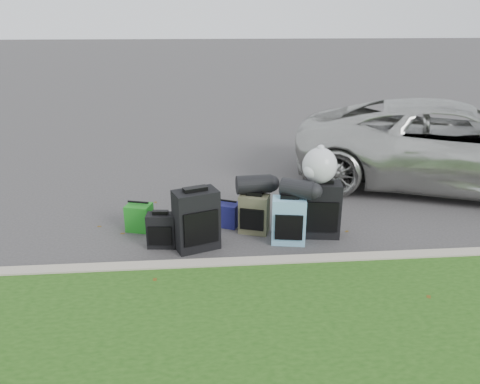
{
  "coord_description": "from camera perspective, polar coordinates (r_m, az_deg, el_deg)",
  "views": [
    {
      "loc": [
        -0.61,
        -5.79,
        2.81
      ],
      "look_at": [
        -0.1,
        0.2,
        0.55
      ],
      "focal_mm": 35.0,
      "sensor_mm": 36.0,
      "label": 1
    }
  ],
  "objects": [
    {
      "name": "duffel_right",
      "position": [
        6.04,
        7.05,
        0.4
      ],
      "size": [
        0.49,
        0.42,
        0.24
      ],
      "primitive_type": "cylinder",
      "rotation": [
        0.0,
        1.57,
        -0.53
      ],
      "color": "black",
      "rests_on": "suitcase_teal"
    },
    {
      "name": "suitcase_olive",
      "position": [
        6.42,
        1.73,
        -2.69
      ],
      "size": [
        0.46,
        0.37,
        0.54
      ],
      "primitive_type": "cube",
      "rotation": [
        0.0,
        0.0,
        -0.34
      ],
      "color": "#41412C",
      "rests_on": "ground"
    },
    {
      "name": "suv",
      "position": [
        8.88,
        24.51,
        5.22
      ],
      "size": [
        5.81,
        4.18,
        1.47
      ],
      "primitive_type": "imported",
      "rotation": [
        0.0,
        0.0,
        1.2
      ],
      "color": "#B7B7B2",
      "rests_on": "ground"
    },
    {
      "name": "suitcase_large_black_left",
      "position": [
        5.97,
        -5.35,
        -3.4
      ],
      "size": [
        0.62,
        0.49,
        0.78
      ],
      "primitive_type": "cube",
      "rotation": [
        0.0,
        0.0,
        0.35
      ],
      "color": "black",
      "rests_on": "ground"
    },
    {
      "name": "ground",
      "position": [
        6.47,
        1.04,
        -5.16
      ],
      "size": [
        120.0,
        120.0,
        0.0
      ],
      "primitive_type": "plane",
      "color": "#383535",
      "rests_on": "ground"
    },
    {
      "name": "suitcase_teal",
      "position": [
        6.15,
        5.96,
        -3.5
      ],
      "size": [
        0.47,
        0.33,
        0.62
      ],
      "primitive_type": "cube",
      "rotation": [
        0.0,
        0.0,
        -0.17
      ],
      "color": "#5687A0",
      "rests_on": "ground"
    },
    {
      "name": "tote_navy",
      "position": [
        6.66,
        -1.56,
        -2.75
      ],
      "size": [
        0.39,
        0.36,
        0.34
      ],
      "primitive_type": "cube",
      "rotation": [
        0.0,
        0.0,
        -0.43
      ],
      "color": "navy",
      "rests_on": "ground"
    },
    {
      "name": "trash_bag",
      "position": [
        6.2,
        9.69,
        3.19
      ],
      "size": [
        0.46,
        0.46,
        0.46
      ],
      "primitive_type": "sphere",
      "color": "silver",
      "rests_on": "suitcase_large_black_right"
    },
    {
      "name": "duffel_left",
      "position": [
        6.36,
        1.7,
        0.94
      ],
      "size": [
        0.49,
        0.29,
        0.26
      ],
      "primitive_type": "cylinder",
      "rotation": [
        0.0,
        1.57,
        0.07
      ],
      "color": "black",
      "rests_on": "suitcase_olive"
    },
    {
      "name": "suitcase_small_black",
      "position": [
        6.13,
        -9.55,
        -4.64
      ],
      "size": [
        0.38,
        0.23,
        0.45
      ],
      "primitive_type": "cube",
      "rotation": [
        0.0,
        0.0,
        -0.1
      ],
      "color": "black",
      "rests_on": "ground"
    },
    {
      "name": "curb",
      "position": [
        5.55,
        2.1,
        -8.94
      ],
      "size": [
        120.0,
        0.18,
        0.15
      ],
      "primitive_type": "cube",
      "color": "#9E937F",
      "rests_on": "ground"
    },
    {
      "name": "suitcase_large_black_right",
      "position": [
        6.38,
        9.85,
        -2.12
      ],
      "size": [
        0.54,
        0.37,
        0.76
      ],
      "primitive_type": "cube",
      "rotation": [
        0.0,
        0.0,
        -0.14
      ],
      "color": "black",
      "rests_on": "ground"
    },
    {
      "name": "tote_green",
      "position": [
        6.67,
        -12.17,
        -3.04
      ],
      "size": [
        0.39,
        0.35,
        0.38
      ],
      "primitive_type": "cube",
      "rotation": [
        0.0,
        0.0,
        -0.28
      ],
      "color": "#1C801D",
      "rests_on": "ground"
    }
  ]
}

